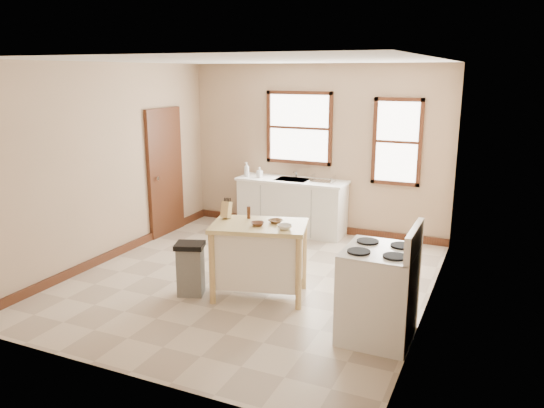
{
  "coord_description": "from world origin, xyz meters",
  "views": [
    {
      "loc": [
        2.95,
        -5.86,
        2.67
      ],
      "look_at": [
        0.14,
        0.4,
        0.95
      ],
      "focal_mm": 35.0,
      "sensor_mm": 36.0,
      "label": 1
    }
  ],
  "objects_px": {
    "soap_bottle_b": "(260,172)",
    "bowl_a": "(258,224)",
    "gas_stove": "(379,281)",
    "knife_block": "(226,210)",
    "trash_bin": "(191,269)",
    "pepper_grinder": "(249,213)",
    "dish_rack": "(323,179)",
    "soap_bottle_a": "(247,169)",
    "bowl_b": "(276,221)",
    "kitchen_island": "(259,260)",
    "bowl_c": "(285,227)"
  },
  "relations": [
    {
      "from": "pepper_grinder",
      "to": "bowl_a",
      "type": "height_order",
      "value": "pepper_grinder"
    },
    {
      "from": "knife_block",
      "to": "pepper_grinder",
      "type": "relative_size",
      "value": 1.33
    },
    {
      "from": "soap_bottle_a",
      "to": "knife_block",
      "type": "height_order",
      "value": "soap_bottle_a"
    },
    {
      "from": "gas_stove",
      "to": "bowl_a",
      "type": "bearing_deg",
      "value": 166.46
    },
    {
      "from": "soap_bottle_b",
      "to": "dish_rack",
      "type": "bearing_deg",
      "value": 22.89
    },
    {
      "from": "soap_bottle_a",
      "to": "pepper_grinder",
      "type": "relative_size",
      "value": 1.62
    },
    {
      "from": "knife_block",
      "to": "bowl_a",
      "type": "height_order",
      "value": "knife_block"
    },
    {
      "from": "soap_bottle_b",
      "to": "pepper_grinder",
      "type": "xyz_separation_m",
      "value": [
        0.98,
        -2.38,
        -0.02
      ]
    },
    {
      "from": "knife_block",
      "to": "gas_stove",
      "type": "xyz_separation_m",
      "value": [
        2.03,
        -0.5,
        -0.4
      ]
    },
    {
      "from": "knife_block",
      "to": "bowl_c",
      "type": "xyz_separation_m",
      "value": [
        0.84,
        -0.14,
        -0.07
      ]
    },
    {
      "from": "dish_rack",
      "to": "bowl_c",
      "type": "distance_m",
      "value": 2.74
    },
    {
      "from": "soap_bottle_b",
      "to": "knife_block",
      "type": "height_order",
      "value": "knife_block"
    },
    {
      "from": "dish_rack",
      "to": "bowl_b",
      "type": "distance_m",
      "value": 2.52
    },
    {
      "from": "bowl_a",
      "to": "bowl_c",
      "type": "bearing_deg",
      "value": -1.37
    },
    {
      "from": "dish_rack",
      "to": "gas_stove",
      "type": "xyz_separation_m",
      "value": [
        1.65,
        -3.06,
        -0.36
      ]
    },
    {
      "from": "dish_rack",
      "to": "bowl_c",
      "type": "relative_size",
      "value": 2.26
    },
    {
      "from": "bowl_a",
      "to": "gas_stove",
      "type": "distance_m",
      "value": 1.62
    },
    {
      "from": "bowl_c",
      "to": "soap_bottle_b",
      "type": "bearing_deg",
      "value": 120.87
    },
    {
      "from": "soap_bottle_a",
      "to": "bowl_b",
      "type": "distance_m",
      "value": 2.9
    },
    {
      "from": "soap_bottle_a",
      "to": "bowl_a",
      "type": "distance_m",
      "value": 2.98
    },
    {
      "from": "pepper_grinder",
      "to": "bowl_a",
      "type": "distance_m",
      "value": 0.33
    },
    {
      "from": "pepper_grinder",
      "to": "gas_stove",
      "type": "distance_m",
      "value": 1.91
    },
    {
      "from": "dish_rack",
      "to": "trash_bin",
      "type": "distance_m",
      "value": 3.07
    },
    {
      "from": "soap_bottle_b",
      "to": "bowl_c",
      "type": "distance_m",
      "value": 3.05
    },
    {
      "from": "soap_bottle_b",
      "to": "dish_rack",
      "type": "relative_size",
      "value": 0.45
    },
    {
      "from": "bowl_a",
      "to": "gas_stove",
      "type": "xyz_separation_m",
      "value": [
        1.54,
        -0.37,
        -0.32
      ]
    },
    {
      "from": "knife_block",
      "to": "bowl_b",
      "type": "bearing_deg",
      "value": 4.66
    },
    {
      "from": "soap_bottle_a",
      "to": "pepper_grinder",
      "type": "bearing_deg",
      "value": -40.77
    },
    {
      "from": "soap_bottle_b",
      "to": "bowl_c",
      "type": "height_order",
      "value": "soap_bottle_b"
    },
    {
      "from": "soap_bottle_a",
      "to": "knife_block",
      "type": "bearing_deg",
      "value": -46.69
    },
    {
      "from": "knife_block",
      "to": "trash_bin",
      "type": "bearing_deg",
      "value": -130.54
    },
    {
      "from": "pepper_grinder",
      "to": "dish_rack",
      "type": "bearing_deg",
      "value": 87.32
    },
    {
      "from": "trash_bin",
      "to": "kitchen_island",
      "type": "bearing_deg",
      "value": 1.81
    },
    {
      "from": "dish_rack",
      "to": "kitchen_island",
      "type": "height_order",
      "value": "dish_rack"
    },
    {
      "from": "knife_block",
      "to": "bowl_c",
      "type": "height_order",
      "value": "knife_block"
    },
    {
      "from": "soap_bottle_a",
      "to": "gas_stove",
      "type": "distance_m",
      "value": 4.24
    },
    {
      "from": "soap_bottle_b",
      "to": "bowl_b",
      "type": "xyz_separation_m",
      "value": [
        1.36,
        -2.42,
        -0.07
      ]
    },
    {
      "from": "kitchen_island",
      "to": "bowl_b",
      "type": "relative_size",
      "value": 6.8
    },
    {
      "from": "soap_bottle_a",
      "to": "trash_bin",
      "type": "height_order",
      "value": "soap_bottle_a"
    },
    {
      "from": "soap_bottle_a",
      "to": "gas_stove",
      "type": "relative_size",
      "value": 0.2
    },
    {
      "from": "soap_bottle_b",
      "to": "gas_stove",
      "type": "xyz_separation_m",
      "value": [
        2.75,
        -2.98,
        -0.4
      ]
    },
    {
      "from": "soap_bottle_a",
      "to": "kitchen_island",
      "type": "xyz_separation_m",
      "value": [
        1.45,
        -2.53,
        -0.58
      ]
    },
    {
      "from": "soap_bottle_a",
      "to": "soap_bottle_b",
      "type": "relative_size",
      "value": 1.4
    },
    {
      "from": "knife_block",
      "to": "bowl_a",
      "type": "relative_size",
      "value": 1.25
    },
    {
      "from": "knife_block",
      "to": "gas_stove",
      "type": "bearing_deg",
      "value": -14.47
    },
    {
      "from": "soap_bottle_b",
      "to": "bowl_a",
      "type": "height_order",
      "value": "soap_bottle_b"
    },
    {
      "from": "bowl_c",
      "to": "trash_bin",
      "type": "relative_size",
      "value": 0.26
    },
    {
      "from": "kitchen_island",
      "to": "trash_bin",
      "type": "height_order",
      "value": "kitchen_island"
    },
    {
      "from": "soap_bottle_b",
      "to": "kitchen_island",
      "type": "bearing_deg",
      "value": -46.0
    },
    {
      "from": "bowl_a",
      "to": "bowl_b",
      "type": "xyz_separation_m",
      "value": [
        0.15,
        0.19,
        0.0
      ]
    }
  ]
}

